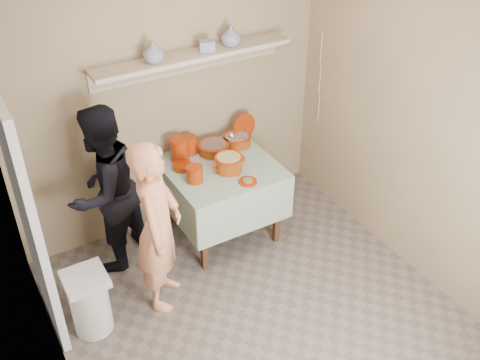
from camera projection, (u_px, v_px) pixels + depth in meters
ground at (271, 329)px, 4.48m from camera, size 3.50×3.50×0.00m
tile_panel at (30, 224)px, 3.99m from camera, size 0.06×0.70×2.00m
plate_stack_a at (180, 149)px, 5.09m from camera, size 0.17×0.17×0.22m
plate_stack_b at (189, 145)px, 5.20m from camera, size 0.15×0.15×0.18m
bowl_stack at (195, 174)px, 4.82m from camera, size 0.15×0.15×0.15m
empty_bowl at (182, 166)px, 5.01m from camera, size 0.17×0.17×0.05m
propped_lid at (244, 127)px, 5.42m from camera, size 0.27×0.08×0.27m
vase_right at (231, 36)px, 4.84m from camera, size 0.20×0.20×0.18m
vase_left at (153, 52)px, 4.53m from camera, size 0.24×0.24×0.18m
ceramic_box at (207, 46)px, 4.76m from camera, size 0.15×0.13×0.09m
person_cook at (158, 227)px, 4.35m from camera, size 0.60×0.66×1.51m
person_helper at (104, 191)px, 4.72m from camera, size 0.94×0.89×1.54m
room_shell at (279, 159)px, 3.57m from camera, size 3.04×3.54×2.62m
serving_table at (220, 176)px, 5.13m from camera, size 0.97×0.97×0.76m
cazuela_meat_a at (214, 147)px, 5.22m from camera, size 0.30×0.30×0.10m
cazuela_meat_b at (237, 139)px, 5.34m from camera, size 0.28×0.28×0.10m
ladle at (232, 135)px, 5.30m from camera, size 0.08×0.26×0.19m
cazuela_rice at (229, 162)px, 4.95m from camera, size 0.33×0.25×0.14m
front_plate at (248, 181)px, 4.84m from camera, size 0.16×0.16×0.03m
wall_shelf at (192, 57)px, 4.80m from camera, size 1.80×0.25×0.21m
trash_bin at (90, 302)px, 4.34m from camera, size 0.32×0.32×0.56m
electrical_cord at (320, 79)px, 5.44m from camera, size 0.01×0.05×0.90m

